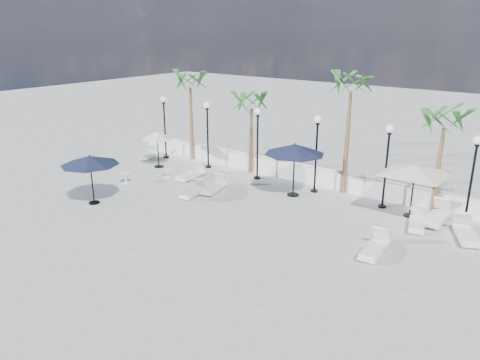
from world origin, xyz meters
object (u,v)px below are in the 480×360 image
Objects in this scene: lounger_4 at (374,248)px; parasol_cream_small at (157,136)px; lounger_7 at (436,216)px; lounger_6 at (417,222)px; lounger_1 at (149,154)px; lounger_5 at (466,233)px; lounger_2 at (214,187)px; lounger_0 at (191,174)px; lounger_3 at (193,191)px; parasol_cream_sq_a at (416,166)px; parasol_navy_mid at (295,149)px; parasol_navy_left at (90,161)px.

lounger_4 is 0.90× the size of parasol_cream_small.
lounger_4 is at bearing -104.24° from lounger_7.
lounger_7 is at bearing 50.10° from lounger_6.
lounger_5 is (18.69, -0.58, 0.04)m from lounger_1.
lounger_0 is at bearing 146.17° from lounger_2.
lounger_5 reaches higher than lounger_3.
lounger_1 is at bearing -178.58° from parasol_cream_sq_a.
lounger_4 is 6.91m from parasol_navy_mid.
lounger_1 is 16.34m from parasol_cream_sq_a.
lounger_1 is at bearing 179.51° from lounger_7.
lounger_4 reaches higher than lounger_1.
parasol_navy_mid is at bearing -171.66° from parasol_cream_sq_a.
lounger_3 is (1.92, -1.92, -0.03)m from lounger_0.
parasol_navy_mid reaches higher than lounger_0.
parasol_cream_small is (-8.79, -0.60, -0.43)m from parasol_navy_mid.
parasol_navy_mid is (3.86, 2.99, 2.10)m from lounger_3.
parasol_navy_left is 0.53× the size of parasol_cream_sq_a.
lounger_5 is 8.18m from parasol_navy_mid.
parasol_navy_left is (-2.98, -3.56, 1.86)m from lounger_3.
lounger_6 is 0.91× the size of lounger_7.
lounger_5 reaches higher than lounger_0.
lounger_3 is 10.24m from parasol_cream_sq_a.
lounger_7 is at bearing 2.70° from lounger_0.
lounger_0 is at bearing -169.52° from parasol_navy_mid.
lounger_6 is (0.48, 3.32, -0.01)m from lounger_4.
lounger_5 is at bearing 1.42° from parasol_cream_small.
lounger_7 is (-1.40, 1.01, 0.01)m from lounger_5.
lounger_3 is at bearing 168.98° from lounger_5.
lounger_0 is at bearing -8.83° from parasol_cream_small.
lounger_1 is 7.70m from lounger_3.
lounger_1 is 0.81× the size of parasol_cream_small.
lounger_6 is (11.83, 0.85, -0.01)m from lounger_0.
parasol_cream_sq_a is (-1.09, -0.02, 2.02)m from lounger_7.
parasol_navy_mid is at bearing -26.95° from lounger_1.
lounger_2 is 0.92× the size of lounger_5.
lounger_6 is at bearing -116.41° from lounger_7.
lounger_7 is (10.38, 3.81, 0.05)m from lounger_3.
parasol_navy_left is at bearing -169.23° from lounger_6.
lounger_2 is at bearing 56.69° from lounger_3.
parasol_cream_small is (-16.71, -0.41, 1.62)m from lounger_5.
lounger_2 is at bearing 53.85° from parasol_navy_left.
parasol_navy_left reaches higher than lounger_1.
parasol_navy_mid is 8.82m from parasol_cream_small.
parasol_cream_sq_a is (9.29, 3.79, 2.07)m from lounger_3.
lounger_0 is 1.03× the size of lounger_2.
lounger_0 is 12.45m from lounger_7.
lounger_3 is at bearing -179.77° from lounger_6.
lounger_1 is 0.67× the size of parasol_navy_left.
lounger_4 is at bearing -149.49° from lounger_5.
lounger_6 is 1.15m from lounger_7.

